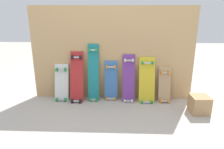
{
  "coord_description": "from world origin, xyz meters",
  "views": [
    {
      "loc": [
        0.12,
        -3.05,
        1.35
      ],
      "look_at": [
        0.0,
        -0.07,
        0.42
      ],
      "focal_mm": 33.43,
      "sensor_mm": 36.0,
      "label": 1
    }
  ],
  "objects": [
    {
      "name": "plywood_wall_panel",
      "position": [
        0.0,
        0.07,
        0.71
      ],
      "size": [
        2.47,
        0.04,
        1.42
      ],
      "primitive_type": "cube",
      "color": "tan",
      "rests_on": "ground"
    },
    {
      "name": "skateboard_white",
      "position": [
        -0.78,
        -0.05,
        0.24
      ],
      "size": [
        0.21,
        0.22,
        0.63
      ],
      "color": "silver",
      "rests_on": "ground"
    },
    {
      "name": "ground_plane",
      "position": [
        0.0,
        0.0,
        0.0
      ],
      "size": [
        12.0,
        12.0,
        0.0
      ],
      "primitive_type": "plane",
      "color": "#B2AAA0"
    },
    {
      "name": "skateboard_teal",
      "position": [
        -0.29,
        -0.03,
        0.4
      ],
      "size": [
        0.16,
        0.2,
        0.94
      ],
      "color": "#197A7F",
      "rests_on": "ground"
    },
    {
      "name": "skateboard_purple",
      "position": [
        0.25,
        -0.04,
        0.32
      ],
      "size": [
        0.19,
        0.21,
        0.78
      ],
      "color": "#6B338C",
      "rests_on": "ground"
    },
    {
      "name": "wooden_crate",
      "position": [
        1.21,
        -0.42,
        0.12
      ],
      "size": [
        0.25,
        0.25,
        0.24
      ],
      "primitive_type": "cube",
      "rotation": [
        0.0,
        0.0,
        0.05
      ],
      "color": "tan",
      "rests_on": "ground"
    },
    {
      "name": "skateboard_yellow",
      "position": [
        0.53,
        -0.06,
        0.3
      ],
      "size": [
        0.24,
        0.24,
        0.75
      ],
      "color": "gold",
      "rests_on": "ground"
    },
    {
      "name": "skateboard_red",
      "position": [
        -0.54,
        -0.07,
        0.34
      ],
      "size": [
        0.2,
        0.27,
        0.82
      ],
      "color": "#B22626",
      "rests_on": "ground"
    },
    {
      "name": "skateboard_blue",
      "position": [
        -0.02,
        -0.01,
        0.27
      ],
      "size": [
        0.2,
        0.15,
        0.68
      ],
      "color": "#386BAD",
      "rests_on": "ground"
    },
    {
      "name": "skateboard_natural",
      "position": [
        0.8,
        -0.04,
        0.23
      ],
      "size": [
        0.18,
        0.21,
        0.6
      ],
      "color": "tan",
      "rests_on": "ground"
    }
  ]
}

